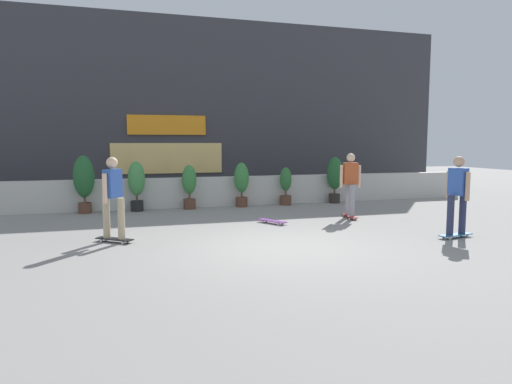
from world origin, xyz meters
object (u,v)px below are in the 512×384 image
object	(u,v)px
potted_plant_1	(136,183)
skateboard_near_camera	(272,221)
skater_far_right	(458,193)
potted_plant_2	(189,185)
potted_plant_3	(242,182)
potted_plant_5	(335,176)
potted_plant_4	(286,185)
potted_plant_0	(84,179)
skater_far_left	(350,182)
skater_foreground	(113,195)

from	to	relation	value
potted_plant_1	skateboard_near_camera	world-z (taller)	potted_plant_1
skater_far_right	skateboard_near_camera	size ratio (longest dim) A/B	2.14
potted_plant_2	potted_plant_3	distance (m)	1.61
potted_plant_2	potted_plant_3	world-z (taller)	potted_plant_3
potted_plant_5	skater_far_right	world-z (taller)	skater_far_right
potted_plant_4	potted_plant_0	bearing A→B (deg)	180.00
potted_plant_5	skater_far_left	size ratio (longest dim) A/B	0.89
potted_plant_1	skateboard_near_camera	size ratio (longest dim) A/B	1.81
potted_plant_1	skater_far_right	distance (m)	8.47
potted_plant_0	potted_plant_1	size ratio (longest dim) A/B	1.13
potted_plant_2	skater_foreground	xyz separation A→B (m)	(-2.14, -4.18, 0.21)
skater_far_right	potted_plant_1	bearing A→B (deg)	136.90
skater_far_right	skateboard_near_camera	xyz separation A→B (m)	(-3.11, 2.72, -0.88)
potted_plant_1	potted_plant_2	xyz separation A→B (m)	(1.52, -0.00, -0.10)
skater_foreground	potted_plant_1	bearing A→B (deg)	81.57
skater_foreground	skateboard_near_camera	xyz separation A→B (m)	(3.70, 1.11, -0.88)
potted_plant_0	skateboard_near_camera	size ratio (longest dim) A/B	2.04
potted_plant_3	skater_far_right	size ratio (longest dim) A/B	0.80
potted_plant_4	potted_plant_5	bearing A→B (deg)	0.00
potted_plant_3	skater_far_right	xyz separation A→B (m)	(3.06, -5.79, 0.17)
potted_plant_0	potted_plant_1	bearing A→B (deg)	0.00
potted_plant_4	potted_plant_5	distance (m)	1.72
potted_plant_3	potted_plant_5	bearing A→B (deg)	0.00
potted_plant_5	skater_foreground	bearing A→B (deg)	-148.77
skater_foreground	skateboard_near_camera	size ratio (longest dim) A/B	2.14
potted_plant_0	skater_far_left	distance (m)	7.29
potted_plant_4	skater_foreground	world-z (taller)	skater_foreground
potted_plant_1	skater_foreground	size ratio (longest dim) A/B	0.85
potted_plant_3	potted_plant_5	distance (m)	3.15
potted_plant_0	potted_plant_1	distance (m)	1.42
potted_plant_4	skater_far_right	distance (m)	6.02
skater_far_right	potted_plant_0	bearing A→B (deg)	142.70
potted_plant_0	skater_foreground	size ratio (longest dim) A/B	0.95
potted_plant_5	skateboard_near_camera	bearing A→B (deg)	-136.13
potted_plant_5	skater_far_right	distance (m)	5.79
potted_plant_3	skater_far_left	bearing A→B (deg)	-53.43
potted_plant_2	skater_foreground	world-z (taller)	skater_foreground
potted_plant_0	skater_far_left	bearing A→B (deg)	-23.42
potted_plant_2	potted_plant_4	world-z (taller)	potted_plant_2
potted_plant_2	potted_plant_1	bearing A→B (deg)	180.00
potted_plant_5	skater_far_left	world-z (taller)	skater_far_left
potted_plant_2	potted_plant_5	bearing A→B (deg)	0.00
potted_plant_1	potted_plant_4	size ratio (longest dim) A/B	1.20
potted_plant_3	skater_foreground	bearing A→B (deg)	-131.86
skater_far_left	potted_plant_5	bearing A→B (deg)	70.99
potted_plant_5	potted_plant_4	bearing A→B (deg)	180.00
skateboard_near_camera	skater_foreground	bearing A→B (deg)	-163.30
potted_plant_0	potted_plant_4	bearing A→B (deg)	0.00
potted_plant_0	potted_plant_3	xyz separation A→B (m)	(4.54, 0.00, -0.18)
skater_foreground	skater_far_right	bearing A→B (deg)	-13.30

